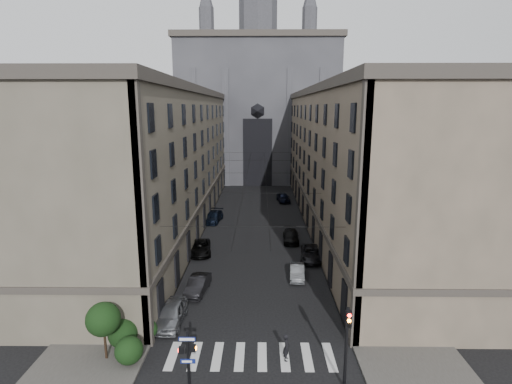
{
  "coord_description": "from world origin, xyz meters",
  "views": [
    {
      "loc": [
        0.61,
        -18.77,
        16.32
      ],
      "look_at": [
        0.26,
        12.11,
        9.73
      ],
      "focal_mm": 28.0,
      "sensor_mm": 36.0,
      "label": 1
    }
  ],
  "objects_px": {
    "pedestrian_signal_left": "(188,357)",
    "car_right_near": "(297,272)",
    "gothic_tower": "(258,100)",
    "car_right_midfar": "(291,236)",
    "car_left_midnear": "(198,285)",
    "traffic_light_right": "(347,339)",
    "car_left_midfar": "(200,248)",
    "car_right_far": "(283,197)",
    "car_right_midnear": "(312,253)",
    "car_left_near": "(171,314)",
    "car_left_far": "(213,217)",
    "pedestrian": "(286,347)"
  },
  "relations": [
    {
      "from": "car_left_midfar",
      "to": "car_left_midnear",
      "type": "bearing_deg",
      "value": -90.75
    },
    {
      "from": "car_left_near",
      "to": "car_left_midfar",
      "type": "xyz_separation_m",
      "value": [
        0.0,
        14.96,
        -0.1
      ]
    },
    {
      "from": "pedestrian_signal_left",
      "to": "car_right_near",
      "type": "distance_m",
      "value": 17.86
    },
    {
      "from": "pedestrian_signal_left",
      "to": "gothic_tower",
      "type": "bearing_deg",
      "value": 87.26
    },
    {
      "from": "gothic_tower",
      "to": "pedestrian_signal_left",
      "type": "height_order",
      "value": "gothic_tower"
    },
    {
      "from": "car_left_midfar",
      "to": "car_right_far",
      "type": "height_order",
      "value": "car_right_far"
    },
    {
      "from": "traffic_light_right",
      "to": "car_left_near",
      "type": "height_order",
      "value": "traffic_light_right"
    },
    {
      "from": "pedestrian_signal_left",
      "to": "car_right_near",
      "type": "height_order",
      "value": "pedestrian_signal_left"
    },
    {
      "from": "car_right_near",
      "to": "car_right_midfar",
      "type": "xyz_separation_m",
      "value": [
        0.2,
        10.82,
        0.03
      ]
    },
    {
      "from": "traffic_light_right",
      "to": "pedestrian",
      "type": "relative_size",
      "value": 2.81
    },
    {
      "from": "car_left_far",
      "to": "car_right_far",
      "type": "bearing_deg",
      "value": 57.16
    },
    {
      "from": "car_left_midnear",
      "to": "car_right_midfar",
      "type": "bearing_deg",
      "value": 63.01
    },
    {
      "from": "car_right_far",
      "to": "pedestrian",
      "type": "distance_m",
      "value": 44.89
    },
    {
      "from": "car_right_midnear",
      "to": "car_left_midnear",
      "type": "bearing_deg",
      "value": -137.65
    },
    {
      "from": "car_left_midnear",
      "to": "car_right_far",
      "type": "xyz_separation_m",
      "value": [
        9.6,
        35.13,
        0.09
      ]
    },
    {
      "from": "traffic_light_right",
      "to": "car_left_near",
      "type": "xyz_separation_m",
      "value": [
        -11.8,
        7.17,
        -2.48
      ]
    },
    {
      "from": "gothic_tower",
      "to": "car_left_midfar",
      "type": "distance_m",
      "value": 54.06
    },
    {
      "from": "car_right_near",
      "to": "car_right_midnear",
      "type": "bearing_deg",
      "value": 72.13
    },
    {
      "from": "pedestrian_signal_left",
      "to": "car_left_near",
      "type": "relative_size",
      "value": 0.84
    },
    {
      "from": "gothic_tower",
      "to": "car_right_midfar",
      "type": "height_order",
      "value": "gothic_tower"
    },
    {
      "from": "traffic_light_right",
      "to": "car_right_midnear",
      "type": "relative_size",
      "value": 1.03
    },
    {
      "from": "car_left_near",
      "to": "car_right_far",
      "type": "relative_size",
      "value": 1.0
    },
    {
      "from": "pedestrian_signal_left",
      "to": "traffic_light_right",
      "type": "xyz_separation_m",
      "value": [
        9.11,
        0.42,
        0.97
      ]
    },
    {
      "from": "car_left_far",
      "to": "car_right_far",
      "type": "xyz_separation_m",
      "value": [
        10.81,
        12.61,
        0.06
      ]
    },
    {
      "from": "pedestrian_signal_left",
      "to": "car_left_midfar",
      "type": "relative_size",
      "value": 0.79
    },
    {
      "from": "traffic_light_right",
      "to": "car_left_midnear",
      "type": "height_order",
      "value": "traffic_light_right"
    },
    {
      "from": "car_left_far",
      "to": "car_right_near",
      "type": "bearing_deg",
      "value": -53.98
    },
    {
      "from": "car_left_midnear",
      "to": "car_right_midfar",
      "type": "relative_size",
      "value": 0.94
    },
    {
      "from": "car_left_near",
      "to": "car_left_midfar",
      "type": "relative_size",
      "value": 0.93
    },
    {
      "from": "car_left_midnear",
      "to": "car_left_far",
      "type": "bearing_deg",
      "value": 99.94
    },
    {
      "from": "car_left_midnear",
      "to": "car_right_far",
      "type": "bearing_deg",
      "value": 81.59
    },
    {
      "from": "traffic_light_right",
      "to": "car_right_near",
      "type": "distance_m",
      "value": 15.88
    },
    {
      "from": "car_left_midfar",
      "to": "car_left_far",
      "type": "height_order",
      "value": "car_left_far"
    },
    {
      "from": "car_right_midfar",
      "to": "gothic_tower",
      "type": "bearing_deg",
      "value": 97.44
    },
    {
      "from": "car_left_midnear",
      "to": "car_right_midfar",
      "type": "distance_m",
      "value": 16.85
    },
    {
      "from": "car_right_near",
      "to": "car_right_far",
      "type": "xyz_separation_m",
      "value": [
        0.41,
        31.96,
        0.16
      ]
    },
    {
      "from": "car_right_midfar",
      "to": "car_left_midnear",
      "type": "bearing_deg",
      "value": -121.82
    },
    {
      "from": "car_left_near",
      "to": "gothic_tower",
      "type": "bearing_deg",
      "value": 86.14
    },
    {
      "from": "car_right_far",
      "to": "car_left_far",
      "type": "bearing_deg",
      "value": -137.7
    },
    {
      "from": "pedestrian_signal_left",
      "to": "car_right_midnear",
      "type": "height_order",
      "value": "pedestrian_signal_left"
    },
    {
      "from": "traffic_light_right",
      "to": "car_right_midnear",
      "type": "bearing_deg",
      "value": 88.32
    },
    {
      "from": "traffic_light_right",
      "to": "car_left_midfar",
      "type": "relative_size",
      "value": 1.02
    },
    {
      "from": "car_right_near",
      "to": "car_right_midnear",
      "type": "xyz_separation_m",
      "value": [
        2.0,
        4.84,
        0.06
      ]
    },
    {
      "from": "car_left_near",
      "to": "car_right_midnear",
      "type": "relative_size",
      "value": 0.94
    },
    {
      "from": "car_left_midnear",
      "to": "car_right_midnear",
      "type": "xyz_separation_m",
      "value": [
        11.19,
        8.02,
        -0.02
      ]
    },
    {
      "from": "gothic_tower",
      "to": "car_right_far",
      "type": "distance_m",
      "value": 30.97
    },
    {
      "from": "gothic_tower",
      "to": "car_left_midnear",
      "type": "distance_m",
      "value": 63.17
    },
    {
      "from": "pedestrian_signal_left",
      "to": "traffic_light_right",
      "type": "bearing_deg",
      "value": 2.64
    },
    {
      "from": "car_left_midfar",
      "to": "pedestrian",
      "type": "xyz_separation_m",
      "value": [
        8.54,
        -19.4,
        0.22
      ]
    },
    {
      "from": "car_right_near",
      "to": "car_left_midnear",
      "type": "bearing_deg",
      "value": -156.4
    }
  ]
}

